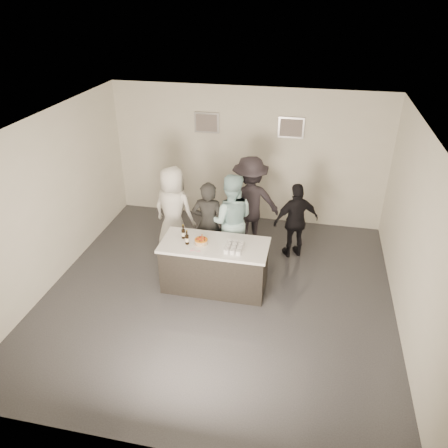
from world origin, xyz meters
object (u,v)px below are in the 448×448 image
at_px(person_guest_back, 250,203).
at_px(beer_bottle_b, 187,237).
at_px(person_guest_right, 296,221).
at_px(beer_bottle_a, 183,232).
at_px(person_main_blue, 231,220).
at_px(bar_counter, 215,266).
at_px(person_main_black, 209,225).
at_px(person_guest_left, 173,210).
at_px(cake, 201,242).

bearing_deg(person_guest_back, beer_bottle_b, 40.65).
xyz_separation_m(person_guest_right, person_guest_back, (-0.95, 0.21, 0.19)).
bearing_deg(beer_bottle_a, person_guest_right, 34.32).
bearing_deg(beer_bottle_a, person_main_blue, 48.37).
height_order(bar_counter, person_guest_right, person_guest_right).
height_order(beer_bottle_b, person_main_black, person_main_black).
distance_m(person_guest_left, person_guest_right, 2.41).
bearing_deg(beer_bottle_a, person_guest_left, 116.83).
height_order(bar_counter, person_guest_left, person_guest_left).
height_order(beer_bottle_b, person_guest_right, person_guest_right).
height_order(cake, beer_bottle_a, beer_bottle_a).
height_order(cake, person_guest_back, person_guest_back).
xyz_separation_m(beer_bottle_a, person_guest_left, (-0.51, 1.00, -0.13)).
bearing_deg(cake, bar_counter, 9.31).
height_order(person_main_blue, person_guest_left, person_main_blue).
distance_m(cake, person_main_blue, 0.95).
height_order(person_guest_left, person_guest_right, person_guest_left).
distance_m(cake, person_guest_right, 2.09).
distance_m(bar_counter, person_guest_right, 1.92).
xyz_separation_m(person_main_black, person_guest_left, (-0.80, 0.36, 0.04)).
height_order(bar_counter, cake, cake).
xyz_separation_m(person_main_blue, person_guest_left, (-1.20, 0.22, -0.03)).
height_order(person_main_black, person_guest_left, person_guest_left).
bearing_deg(cake, person_guest_right, 42.35).
height_order(bar_counter, person_guest_back, person_guest_back).
relative_size(beer_bottle_a, person_guest_back, 0.13).
bearing_deg(beer_bottle_b, person_main_blue, 58.88).
height_order(beer_bottle_a, person_main_blue, person_main_blue).
xyz_separation_m(person_guest_left, person_guest_right, (2.39, 0.29, -0.12)).
bearing_deg(cake, beer_bottle_a, 162.05).
distance_m(cake, beer_bottle_b, 0.26).
height_order(bar_counter, beer_bottle_a, beer_bottle_a).
distance_m(beer_bottle_a, person_main_black, 0.72).
relative_size(bar_counter, beer_bottle_b, 7.15).
xyz_separation_m(bar_counter, person_guest_back, (0.36, 1.57, 0.52)).
bearing_deg(bar_counter, person_main_blue, 82.30).
distance_m(cake, person_main_black, 0.76).
relative_size(person_guest_right, person_guest_back, 0.80).
height_order(beer_bottle_a, person_guest_left, person_guest_left).
distance_m(person_main_blue, person_guest_back, 0.76).
height_order(beer_bottle_a, beer_bottle_b, same).
bearing_deg(person_guest_left, person_guest_right, -159.08).
relative_size(beer_bottle_a, person_main_blue, 0.14).
height_order(person_main_black, person_guest_right, person_main_black).
xyz_separation_m(beer_bottle_a, person_guest_right, (1.89, 1.29, -0.26)).
xyz_separation_m(person_guest_left, person_guest_back, (1.44, 0.49, 0.07)).
bearing_deg(person_guest_right, beer_bottle_b, 13.49).
relative_size(bar_counter, person_main_black, 1.08).
height_order(beer_bottle_b, person_main_blue, person_main_blue).
relative_size(beer_bottle_b, person_main_black, 0.15).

